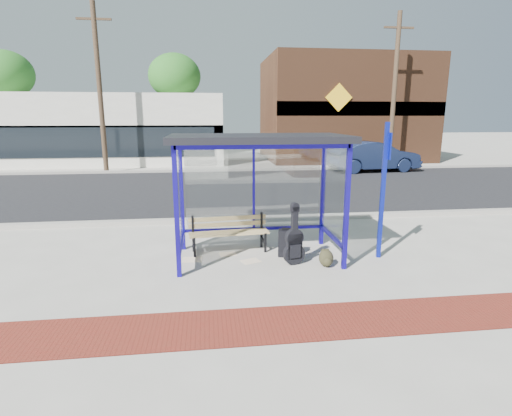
{
  "coord_description": "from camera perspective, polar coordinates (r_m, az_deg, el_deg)",
  "views": [
    {
      "loc": [
        -0.97,
        -7.46,
        2.75
      ],
      "look_at": [
        -0.02,
        0.2,
        0.98
      ],
      "focal_mm": 28.0,
      "sensor_mm": 36.0,
      "label": 1
    }
  ],
  "objects": [
    {
      "name": "tree_mid",
      "position": [
        29.65,
        -11.56,
        17.89
      ],
      "size": [
        3.6,
        3.6,
        7.03
      ],
      "color": "#4C3826",
      "rests_on": "ground"
    },
    {
      "name": "sign_post",
      "position": [
        8.08,
        17.78,
        3.34
      ],
      "size": [
        0.14,
        0.33,
        2.66
      ],
      "rotation": [
        0.0,
        0.0,
        -0.19
      ],
      "color": "#0D1A99",
      "rests_on": "ground"
    },
    {
      "name": "backpack",
      "position": [
        7.64,
        10.02,
        -7.12
      ],
      "size": [
        0.28,
        0.26,
        0.33
      ],
      "rotation": [
        0.0,
        0.0,
        -0.02
      ],
      "color": "#2B2817",
      "rests_on": "ground"
    },
    {
      "name": "curb_near",
      "position": [
        10.74,
        -1.68,
        -1.6
      ],
      "size": [
        60.0,
        0.25,
        0.12
      ],
      "primitive_type": "cube",
      "color": "gray",
      "rests_on": "ground"
    },
    {
      "name": "tree_right",
      "position": [
        32.5,
        18.24,
        17.06
      ],
      "size": [
        3.6,
        3.6,
        7.03
      ],
      "color": "#4C3826",
      "rests_on": "ground"
    },
    {
      "name": "street_asphalt",
      "position": [
        15.73,
        -3.45,
        2.82
      ],
      "size": [
        60.0,
        10.0,
        0.0
      ],
      "primitive_type": "cube",
      "color": "black",
      "rests_on": "ground"
    },
    {
      "name": "storefront_white",
      "position": [
        26.69,
        -25.02,
        10.11
      ],
      "size": [
        18.0,
        6.04,
        4.0
      ],
      "color": "silver",
      "rests_on": "ground"
    },
    {
      "name": "suitcase",
      "position": [
        8.05,
        4.43,
        -5.03
      ],
      "size": [
        0.38,
        0.29,
        0.59
      ],
      "rotation": [
        0.0,
        0.0,
        -0.24
      ],
      "color": "black",
      "rests_on": "ground"
    },
    {
      "name": "brick_paver_strip",
      "position": [
        5.66,
        3.86,
        -16.12
      ],
      "size": [
        60.0,
        1.0,
        0.01
      ],
      "primitive_type": "cube",
      "color": "maroon",
      "rests_on": "ground"
    },
    {
      "name": "newspaper_c",
      "position": [
        8.25,
        -4.05,
        -6.58
      ],
      "size": [
        0.36,
        0.3,
        0.01
      ],
      "primitive_type": "cube",
      "rotation": [
        0.0,
        0.0,
        0.1
      ],
      "color": "white",
      "rests_on": "ground"
    },
    {
      "name": "guitar_bag",
      "position": [
        7.6,
        5.47,
        -5.06
      ],
      "size": [
        0.43,
        0.21,
        1.13
      ],
      "rotation": [
        0.0,
        0.0,
        0.23
      ],
      "color": "black",
      "rests_on": "ground"
    },
    {
      "name": "newspaper_a",
      "position": [
        8.02,
        -9.07,
        -7.28
      ],
      "size": [
        0.39,
        0.31,
        0.01
      ],
      "primitive_type": "cube",
      "rotation": [
        0.0,
        0.0,
        -0.03
      ],
      "color": "white",
      "rests_on": "ground"
    },
    {
      "name": "ground",
      "position": [
        8.01,
        0.32,
        -7.18
      ],
      "size": [
        120.0,
        120.0,
        0.0
      ],
      "primitive_type": "plane",
      "color": "#B2ADA0",
      "rests_on": "ground"
    },
    {
      "name": "newspaper_b",
      "position": [
        7.84,
        -0.75,
        -7.6
      ],
      "size": [
        0.43,
        0.39,
        0.01
      ],
      "primitive_type": "cube",
      "rotation": [
        0.0,
        0.0,
        0.39
      ],
      "color": "white",
      "rests_on": "ground"
    },
    {
      "name": "far_sidewalk",
      "position": [
        22.64,
        -4.61,
        5.9
      ],
      "size": [
        60.0,
        4.0,
        0.01
      ],
      "primitive_type": "cube",
      "color": "#B2ADA0",
      "rests_on": "ground"
    },
    {
      "name": "tree_left",
      "position": [
        32.32,
        -32.2,
        15.81
      ],
      "size": [
        3.6,
        3.6,
        7.03
      ],
      "color": "#4C3826",
      "rests_on": "ground"
    },
    {
      "name": "utility_pole_west",
      "position": [
        21.5,
        -21.45,
        15.67
      ],
      "size": [
        1.6,
        0.24,
        8.0
      ],
      "color": "#4C3826",
      "rests_on": "ground"
    },
    {
      "name": "curb_far",
      "position": [
        20.75,
        -4.38,
        5.42
      ],
      "size": [
        60.0,
        0.25,
        0.12
      ],
      "primitive_type": "cube",
      "color": "gray",
      "rests_on": "ground"
    },
    {
      "name": "bus_shelter",
      "position": [
        7.62,
        0.27,
        7.8
      ],
      "size": [
        3.3,
        1.8,
        2.42
      ],
      "color": "#160C8E",
      "rests_on": "ground"
    },
    {
      "name": "utility_pole_east",
      "position": [
        23.16,
        19.15,
        15.59
      ],
      "size": [
        1.6,
        0.24,
        8.0
      ],
      "color": "#4C3826",
      "rests_on": "ground"
    },
    {
      "name": "parked_car",
      "position": [
        21.44,
        16.42,
        7.07
      ],
      "size": [
        4.77,
        2.05,
        1.53
      ],
      "primitive_type": "imported",
      "rotation": [
        0.0,
        0.0,
        1.67
      ],
      "color": "#172141",
      "rests_on": "ground"
    },
    {
      "name": "bench",
      "position": [
        8.31,
        -3.93,
        -3.28
      ],
      "size": [
        1.67,
        0.54,
        0.77
      ],
      "rotation": [
        0.0,
        0.0,
        0.09
      ],
      "color": "black",
      "rests_on": "ground"
    },
    {
      "name": "fire_hydrant",
      "position": [
        23.85,
        21.28,
        6.43
      ],
      "size": [
        0.35,
        0.23,
        0.77
      ],
      "rotation": [
        0.0,
        0.0,
        0.33
      ],
      "color": "#B01C0C",
      "rests_on": "ground"
    },
    {
      "name": "storefront_brown",
      "position": [
        27.46,
        12.32,
        13.56
      ],
      "size": [
        10.0,
        7.08,
        6.4
      ],
      "color": "#59331E",
      "rests_on": "ground"
    }
  ]
}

